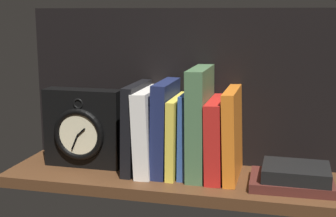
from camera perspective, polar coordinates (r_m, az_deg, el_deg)
ground_plane at (r=107.53cm, az=2.11°, el=-8.60°), size 81.28×22.38×2.50cm
back_panel at (r=112.73cm, az=3.32°, el=2.60°), size 81.28×1.20×36.57cm
book_black_skeptic at (r=108.82cm, az=-3.79°, el=-2.21°), size 2.85×15.65×19.94cm
book_white_catcher at (r=108.02cm, az=-2.17°, el=-2.60°), size 4.22×16.59×18.90cm
book_navy_bierce at (r=106.87cm, az=-0.33°, el=-2.23°), size 3.55×14.82×20.69cm
book_yellow_seinlanguage at (r=106.63cm, az=1.13°, el=-3.20°), size 2.02×15.27×17.30cm
book_blue_modern at (r=106.06cm, az=2.23°, el=-2.97°), size 1.89×13.28×18.43cm
book_green_romantic at (r=104.84cm, az=3.87°, el=-1.62°), size 4.05×15.60×23.93cm
book_red_requiem at (r=105.06cm, az=5.93°, el=-3.52°), size 3.92×16.23×17.22cm
book_orange_pandolfini at (r=104.37cm, az=7.73°, el=-3.01°), size 3.38×16.18×19.54cm
framed_clock at (r=112.60cm, az=-10.16°, el=-2.41°), size 18.21×6.06×18.21cm
book_stack_side at (r=102.79cm, az=14.81°, el=-7.94°), size 17.16×12.84×4.69cm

